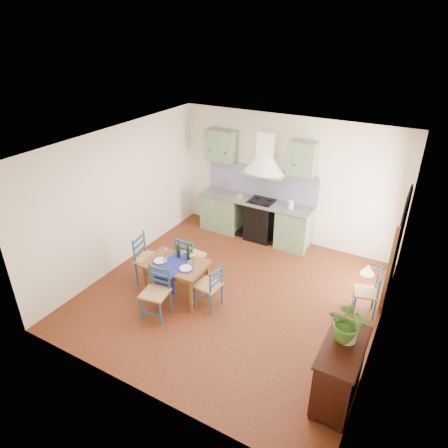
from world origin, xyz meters
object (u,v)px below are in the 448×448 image
(chair_near, at_px, (156,292))
(sideboard, at_px, (339,371))
(dining_table, at_px, (176,267))
(potted_plant, at_px, (349,323))

(chair_near, xyz_separation_m, sideboard, (3.11, -0.20, 0.04))
(chair_near, bearing_deg, dining_table, 92.78)
(dining_table, height_order, potted_plant, potted_plant)
(dining_table, bearing_deg, potted_plant, -12.46)
(dining_table, bearing_deg, chair_near, -87.22)
(sideboard, distance_m, potted_plant, 0.71)
(dining_table, xyz_separation_m, sideboard, (3.14, -0.82, -0.10))
(chair_near, bearing_deg, sideboard, -3.69)
(dining_table, relative_size, chair_near, 1.24)
(dining_table, xyz_separation_m, chair_near, (0.03, -0.62, -0.15))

